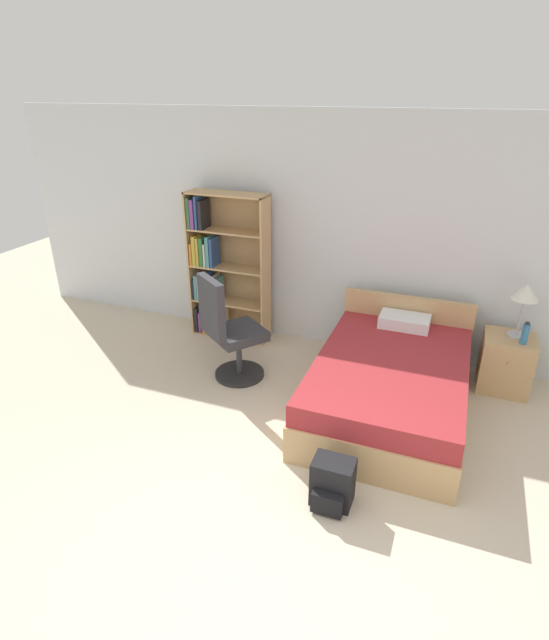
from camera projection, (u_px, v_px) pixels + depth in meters
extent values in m
plane|color=beige|center=(261.00, 575.00, 3.13)|extent=(14.00, 14.00, 0.00)
cube|color=silver|center=(375.00, 240.00, 5.31)|extent=(9.00, 0.06, 2.60)
cube|color=tan|center=(194.00, 264.00, 5.94)|extent=(0.02, 0.30, 1.73)
cube|color=tan|center=(266.00, 273.00, 5.64)|extent=(0.02, 0.30, 1.73)
cube|color=#A48256|center=(234.00, 265.00, 5.91)|extent=(0.94, 0.01, 1.73)
cube|color=tan|center=(232.00, 334.00, 6.16)|extent=(0.90, 0.28, 0.02)
cube|color=black|center=(200.00, 317.00, 6.20)|extent=(0.04, 0.22, 0.31)
cube|color=#7A387F|center=(203.00, 320.00, 6.19)|extent=(0.04, 0.20, 0.26)
cube|color=gold|center=(208.00, 319.00, 6.17)|extent=(0.04, 0.22, 0.30)
cube|color=maroon|center=(211.00, 320.00, 6.14)|extent=(0.04, 0.20, 0.30)
cube|color=#7A387F|center=(214.00, 320.00, 6.11)|extent=(0.04, 0.18, 0.34)
cube|color=navy|center=(219.00, 323.00, 6.13)|extent=(0.02, 0.23, 0.26)
cube|color=beige|center=(221.00, 322.00, 6.11)|extent=(0.02, 0.22, 0.30)
cube|color=beige|center=(224.00, 319.00, 6.08)|extent=(0.04, 0.22, 0.38)
cube|color=tan|center=(231.00, 302.00, 5.97)|extent=(0.90, 0.28, 0.02)
cube|color=black|center=(197.00, 287.00, 6.02)|extent=(0.02, 0.20, 0.26)
cube|color=teal|center=(199.00, 286.00, 5.99)|extent=(0.04, 0.18, 0.31)
cube|color=beige|center=(203.00, 286.00, 6.01)|extent=(0.03, 0.24, 0.29)
cube|color=navy|center=(205.00, 286.00, 5.96)|extent=(0.04, 0.18, 0.33)
cube|color=navy|center=(209.00, 286.00, 5.94)|extent=(0.04, 0.18, 0.35)
cube|color=black|center=(213.00, 289.00, 5.95)|extent=(0.03, 0.21, 0.27)
cube|color=beige|center=(215.00, 287.00, 5.94)|extent=(0.02, 0.23, 0.31)
cube|color=teal|center=(218.00, 289.00, 5.92)|extent=(0.04, 0.21, 0.29)
cube|color=tan|center=(229.00, 267.00, 5.79)|extent=(0.90, 0.28, 0.02)
cube|color=orange|center=(195.00, 253.00, 5.85)|extent=(0.03, 0.23, 0.25)
cube|color=gold|center=(197.00, 250.00, 5.79)|extent=(0.04, 0.17, 0.35)
cube|color=gold|center=(201.00, 250.00, 5.80)|extent=(0.03, 0.22, 0.33)
cube|color=#2D6638|center=(204.00, 251.00, 5.77)|extent=(0.04, 0.17, 0.34)
cube|color=beige|center=(207.00, 254.00, 5.77)|extent=(0.02, 0.18, 0.27)
cube|color=teal|center=(210.00, 251.00, 5.74)|extent=(0.04, 0.19, 0.36)
cube|color=navy|center=(215.00, 252.00, 5.74)|extent=(0.03, 0.21, 0.34)
cube|color=tan|center=(228.00, 231.00, 5.61)|extent=(0.90, 0.28, 0.02)
cube|color=#2D6638|center=(191.00, 212.00, 5.62)|extent=(0.04, 0.18, 0.35)
cube|color=#7A387F|center=(196.00, 213.00, 5.62)|extent=(0.04, 0.21, 0.33)
cube|color=navy|center=(199.00, 212.00, 5.59)|extent=(0.03, 0.18, 0.37)
cube|color=black|center=(204.00, 214.00, 5.60)|extent=(0.04, 0.23, 0.32)
cube|color=tan|center=(226.00, 194.00, 5.43)|extent=(0.94, 0.30, 0.02)
cube|color=tan|center=(388.00, 396.00, 4.64)|extent=(1.34, 2.03, 0.34)
cube|color=maroon|center=(391.00, 371.00, 4.52)|extent=(1.31, 1.99, 0.20)
cube|color=tan|center=(405.00, 331.00, 5.36)|extent=(1.34, 0.08, 0.80)
cube|color=white|center=(404.00, 321.00, 5.10)|extent=(0.50, 0.30, 0.12)
cylinder|color=#232326|center=(240.00, 374.00, 5.29)|extent=(0.52, 0.52, 0.04)
cylinder|color=#333338|center=(239.00, 355.00, 5.19)|extent=(0.06, 0.06, 0.41)
cube|color=#2D2D33|center=(238.00, 333.00, 5.09)|extent=(0.67, 0.67, 0.10)
cube|color=#2D2D33|center=(212.00, 308.00, 4.80)|extent=(0.40, 0.33, 0.60)
cube|color=tan|center=(505.00, 363.00, 4.96)|extent=(0.48, 0.44, 0.58)
sphere|color=tan|center=(509.00, 364.00, 4.72)|extent=(0.02, 0.02, 0.02)
cylinder|color=#B2B2B7|center=(516.00, 335.00, 4.86)|extent=(0.18, 0.18, 0.02)
cylinder|color=#B2B2B7|center=(520.00, 317.00, 4.77)|extent=(0.02, 0.02, 0.37)
cone|color=silver|center=(526.00, 292.00, 4.66)|extent=(0.26, 0.26, 0.15)
cylinder|color=teal|center=(525.00, 334.00, 4.67)|extent=(0.06, 0.06, 0.20)
cylinder|color=#2D2D33|center=(528.00, 323.00, 4.62)|extent=(0.04, 0.04, 0.02)
cube|color=black|center=(333.00, 481.00, 3.62)|extent=(0.30, 0.21, 0.37)
cube|color=black|center=(327.00, 504.00, 3.53)|extent=(0.23, 0.07, 0.17)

